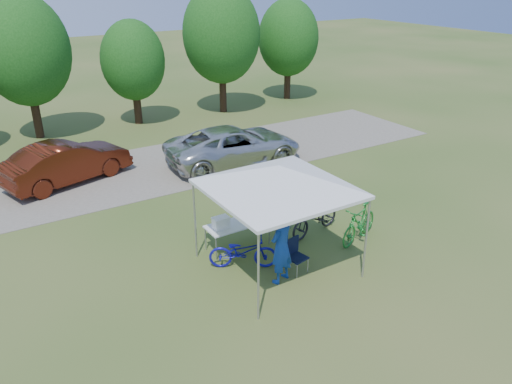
# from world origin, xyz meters

# --- Properties ---
(ground) EXTENTS (100.00, 100.00, 0.00)m
(ground) POSITION_xyz_m (0.00, 0.00, 0.00)
(ground) COLOR #2D5119
(ground) RESTS_ON ground
(gravel_strip) EXTENTS (24.00, 5.00, 0.02)m
(gravel_strip) POSITION_xyz_m (0.00, 8.00, 0.01)
(gravel_strip) COLOR gray
(gravel_strip) RESTS_ON ground
(canopy) EXTENTS (4.53, 4.53, 3.00)m
(canopy) POSITION_xyz_m (0.00, 0.00, 2.65)
(canopy) COLOR #A5A5AA
(canopy) RESTS_ON ground
(treeline) EXTENTS (24.89, 4.28, 6.30)m
(treeline) POSITION_xyz_m (-0.29, 14.05, 3.53)
(treeline) COLOR #382314
(treeline) RESTS_ON ground
(folding_table) EXTENTS (1.72, 0.72, 0.71)m
(folding_table) POSITION_xyz_m (-0.34, 1.37, 0.66)
(folding_table) COLOR white
(folding_table) RESTS_ON ground
(folding_chair) EXTENTS (0.51, 0.53, 0.86)m
(folding_chair) POSITION_xyz_m (0.27, -0.37, 0.51)
(folding_chair) COLOR black
(folding_chair) RESTS_ON ground
(cooler) EXTENTS (0.43, 0.29, 0.31)m
(cooler) POSITION_xyz_m (-0.83, 1.37, 0.86)
(cooler) COLOR white
(cooler) RESTS_ON folding_table
(ice_cream_cup) EXTENTS (0.09, 0.09, 0.07)m
(ice_cream_cup) POSITION_xyz_m (0.07, 1.32, 0.74)
(ice_cream_cup) COLOR yellow
(ice_cream_cup) RESTS_ON folding_table
(cyclist) EXTENTS (0.80, 0.66, 1.89)m
(cyclist) POSITION_xyz_m (-0.27, -0.56, 0.94)
(cyclist) COLOR #123895
(cyclist) RESTS_ON ground
(bike_blue) EXTENTS (1.76, 1.39, 0.89)m
(bike_blue) POSITION_xyz_m (-0.73, 0.43, 0.45)
(bike_blue) COLOR #1512A3
(bike_blue) RESTS_ON ground
(bike_green) EXTENTS (1.81, 1.04, 1.05)m
(bike_green) POSITION_xyz_m (2.65, -0.09, 0.52)
(bike_green) COLOR #1A7628
(bike_green) RESTS_ON ground
(bike_dark) EXTENTS (1.93, 1.00, 0.97)m
(bike_dark) POSITION_xyz_m (1.89, 0.86, 0.48)
(bike_dark) COLOR black
(bike_dark) RESTS_ON ground
(minivan) EXTENTS (5.32, 2.69, 1.44)m
(minivan) POSITION_xyz_m (2.68, 6.83, 0.74)
(minivan) COLOR silver
(minivan) RESTS_ON gravel_strip
(sedan) EXTENTS (4.63, 2.73, 1.44)m
(sedan) POSITION_xyz_m (-3.11, 8.37, 0.74)
(sedan) COLOR #4A190C
(sedan) RESTS_ON gravel_strip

